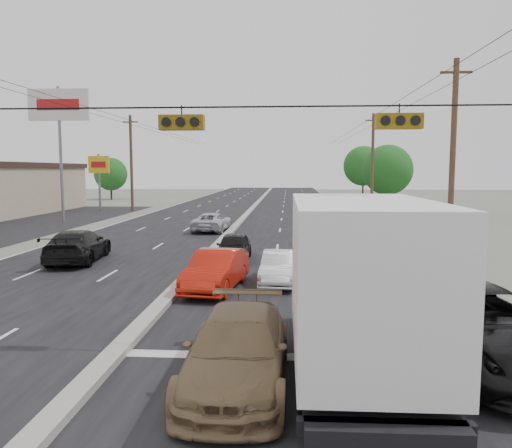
{
  "coord_description": "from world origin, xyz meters",
  "views": [
    {
      "loc": [
        4.01,
        -11.71,
        4.35
      ],
      "look_at": [
        2.72,
        8.0,
        2.2
      ],
      "focal_mm": 35.0,
      "sensor_mm": 36.0,
      "label": 1
    }
  ],
  "objects_px": {
    "tree_right_far": "(363,166)",
    "oncoming_near": "(78,246)",
    "pole_sign_far": "(99,169)",
    "black_suv": "(477,326)",
    "utility_pole_right_b": "(453,155)",
    "tree_left_far": "(111,174)",
    "queue_car_b": "(280,268)",
    "oncoming_far": "(212,222)",
    "utility_pole_left_c": "(131,163)",
    "tree_right_mid": "(387,170)",
    "utility_pole_right_c": "(372,162)",
    "red_sedan": "(216,271)",
    "queue_car_a": "(234,247)",
    "box_truck": "(357,285)",
    "tan_sedan": "(238,351)",
    "pole_sign_billboard": "(59,113)"
  },
  "relations": [
    {
      "from": "tree_right_far",
      "to": "oncoming_near",
      "type": "distance_m",
      "value": 63.05
    },
    {
      "from": "pole_sign_far",
      "to": "black_suv",
      "type": "distance_m",
      "value": 47.37
    },
    {
      "from": "utility_pole_right_b",
      "to": "tree_left_far",
      "type": "xyz_separation_m",
      "value": [
        -34.5,
        45.0,
        -1.39
      ]
    },
    {
      "from": "queue_car_b",
      "to": "oncoming_far",
      "type": "bearing_deg",
      "value": 111.16
    },
    {
      "from": "utility_pole_left_c",
      "to": "black_suv",
      "type": "relative_size",
      "value": 1.62
    },
    {
      "from": "pole_sign_far",
      "to": "tree_right_mid",
      "type": "xyz_separation_m",
      "value": [
        31.0,
        5.0,
        -0.07
      ]
    },
    {
      "from": "tree_left_far",
      "to": "oncoming_near",
      "type": "xyz_separation_m",
      "value": [
        16.06,
        -48.95,
        -2.96
      ]
    },
    {
      "from": "tree_right_far",
      "to": "tree_right_mid",
      "type": "bearing_deg",
      "value": -92.29
    },
    {
      "from": "oncoming_far",
      "to": "utility_pole_right_c",
      "type": "bearing_deg",
      "value": -125.72
    },
    {
      "from": "oncoming_near",
      "to": "black_suv",
      "type": "bearing_deg",
      "value": 134.17
    },
    {
      "from": "utility_pole_right_b",
      "to": "red_sedan",
      "type": "xyz_separation_m",
      "value": [
        -11.1,
        -9.07,
        -4.39
      ]
    },
    {
      "from": "utility_pole_right_b",
      "to": "queue_car_b",
      "type": "xyz_separation_m",
      "value": [
        -8.82,
        -7.88,
        -4.5
      ]
    },
    {
      "from": "utility_pole_left_c",
      "to": "utility_pole_right_c",
      "type": "distance_m",
      "value": 25.0
    },
    {
      "from": "queue_car_b",
      "to": "pole_sign_far",
      "type": "bearing_deg",
      "value": 124.47
    },
    {
      "from": "tree_left_far",
      "to": "oncoming_near",
      "type": "distance_m",
      "value": 51.61
    },
    {
      "from": "queue_car_a",
      "to": "queue_car_b",
      "type": "bearing_deg",
      "value": -65.08
    },
    {
      "from": "utility_pole_right_b",
      "to": "pole_sign_far",
      "type": "distance_m",
      "value": 37.92
    },
    {
      "from": "tree_right_mid",
      "to": "black_suv",
      "type": "height_order",
      "value": "tree_right_mid"
    },
    {
      "from": "utility_pole_right_b",
      "to": "black_suv",
      "type": "distance_m",
      "value": 16.67
    },
    {
      "from": "pole_sign_far",
      "to": "oncoming_near",
      "type": "bearing_deg",
      "value": -70.84
    },
    {
      "from": "utility_pole_left_c",
      "to": "black_suv",
      "type": "bearing_deg",
      "value": -62.91
    },
    {
      "from": "tree_right_far",
      "to": "queue_car_a",
      "type": "relative_size",
      "value": 2.11
    },
    {
      "from": "utility_pole_right_b",
      "to": "red_sedan",
      "type": "height_order",
      "value": "utility_pole_right_b"
    },
    {
      "from": "tree_right_far",
      "to": "box_truck",
      "type": "relative_size",
      "value": 1.1
    },
    {
      "from": "utility_pole_right_b",
      "to": "tree_left_far",
      "type": "height_order",
      "value": "utility_pole_right_b"
    },
    {
      "from": "utility_pole_left_c",
      "to": "tan_sedan",
      "type": "bearing_deg",
      "value": -69.76
    },
    {
      "from": "tree_left_far",
      "to": "queue_car_b",
      "type": "height_order",
      "value": "tree_left_far"
    },
    {
      "from": "utility_pole_left_c",
      "to": "black_suv",
      "type": "height_order",
      "value": "utility_pole_left_c"
    },
    {
      "from": "utility_pole_right_c",
      "to": "red_sedan",
      "type": "distance_m",
      "value": 36.1
    },
    {
      "from": "box_truck",
      "to": "queue_car_a",
      "type": "xyz_separation_m",
      "value": [
        -4.06,
        13.12,
        -1.27
      ]
    },
    {
      "from": "pole_sign_far",
      "to": "queue_car_b",
      "type": "bearing_deg",
      "value": -59.09
    },
    {
      "from": "tree_right_mid",
      "to": "black_suv",
      "type": "relative_size",
      "value": 1.16
    },
    {
      "from": "utility_pole_right_b",
      "to": "utility_pole_right_c",
      "type": "bearing_deg",
      "value": 90.0
    },
    {
      "from": "red_sedan",
      "to": "queue_car_b",
      "type": "bearing_deg",
      "value": 35.54
    },
    {
      "from": "box_truck",
      "to": "queue_car_a",
      "type": "bearing_deg",
      "value": 106.8
    },
    {
      "from": "red_sedan",
      "to": "tree_right_far",
      "type": "bearing_deg",
      "value": 85.12
    },
    {
      "from": "pole_sign_far",
      "to": "box_truck",
      "type": "xyz_separation_m",
      "value": [
        21.46,
        -41.3,
        -2.48
      ]
    },
    {
      "from": "black_suv",
      "to": "utility_pole_right_c",
      "type": "bearing_deg",
      "value": 76.17
    },
    {
      "from": "tree_left_far",
      "to": "queue_car_a",
      "type": "height_order",
      "value": "tree_left_far"
    },
    {
      "from": "pole_sign_billboard",
      "to": "tree_right_far",
      "type": "distance_m",
      "value": 52.05
    },
    {
      "from": "tree_right_far",
      "to": "queue_car_a",
      "type": "bearing_deg",
      "value": -104.09
    },
    {
      "from": "utility_pole_right_c",
      "to": "pole_sign_far",
      "type": "height_order",
      "value": "utility_pole_right_c"
    },
    {
      "from": "pole_sign_billboard",
      "to": "oncoming_near",
      "type": "height_order",
      "value": "pole_sign_billboard"
    },
    {
      "from": "pole_sign_billboard",
      "to": "oncoming_far",
      "type": "bearing_deg",
      "value": -20.31
    },
    {
      "from": "tree_right_mid",
      "to": "red_sedan",
      "type": "xyz_separation_m",
      "value": [
        -13.6,
        -39.07,
        -3.62
      ]
    },
    {
      "from": "utility_pole_left_c",
      "to": "oncoming_near",
      "type": "distance_m",
      "value": 30.01
    },
    {
      "from": "tree_right_mid",
      "to": "tree_right_far",
      "type": "bearing_deg",
      "value": 87.71
    },
    {
      "from": "pole_sign_billboard",
      "to": "tree_right_mid",
      "type": "xyz_separation_m",
      "value": [
        29.5,
        17.0,
        -4.53
      ]
    },
    {
      "from": "black_suv",
      "to": "utility_pole_left_c",
      "type": "bearing_deg",
      "value": 109.26
    },
    {
      "from": "utility_pole_right_c",
      "to": "tan_sedan",
      "type": "bearing_deg",
      "value": -102.74
    }
  ]
}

